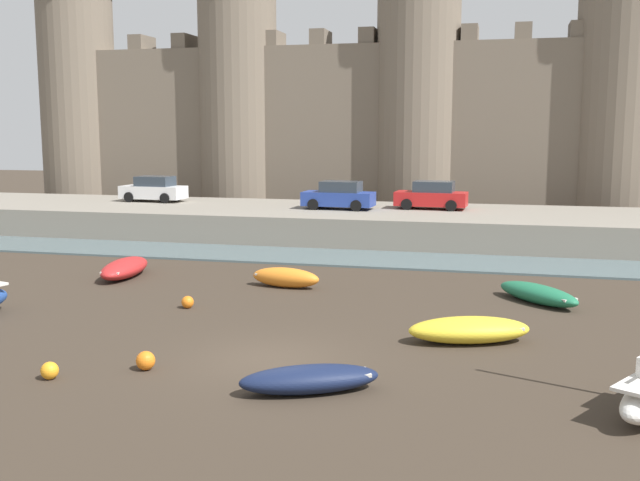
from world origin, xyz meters
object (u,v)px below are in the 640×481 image
at_px(rowboat_near_channel_right, 286,277).
at_px(mooring_buoy_off_centre, 188,302).
at_px(rowboat_foreground_centre, 125,268).
at_px(rowboat_foreground_left, 469,329).
at_px(car_quay_east, 339,196).
at_px(rowboat_midflat_centre, 538,293).
at_px(car_quay_centre_east, 154,189).
at_px(rowboat_midflat_left, 310,378).
at_px(mooring_buoy_near_channel, 146,361).
at_px(mooring_buoy_near_shore, 50,371).
at_px(car_quay_centre_west, 432,196).

height_order(rowboat_near_channel_right, mooring_buoy_off_centre, rowboat_near_channel_right).
bearing_deg(rowboat_foreground_centre, rowboat_foreground_left, -23.81).
relative_size(rowboat_foreground_left, mooring_buoy_off_centre, 8.89).
distance_m(mooring_buoy_off_centre, car_quay_east, 18.48).
relative_size(rowboat_foreground_left, rowboat_midflat_centre, 1.12).
height_order(rowboat_near_channel_right, car_quay_centre_east, car_quay_centre_east).
bearing_deg(rowboat_midflat_centre, rowboat_midflat_left, -117.44).
bearing_deg(rowboat_midflat_centre, rowboat_near_channel_right, 177.52).
bearing_deg(car_quay_east, rowboat_midflat_centre, -53.84).
bearing_deg(car_quay_east, rowboat_foreground_left, -67.45).
relative_size(rowboat_foreground_left, mooring_buoy_near_channel, 7.70).
height_order(mooring_buoy_near_shore, car_quay_centre_east, car_quay_centre_east).
xyz_separation_m(mooring_buoy_near_shore, car_quay_centre_east, (-10.73, 27.74, 2.19)).
xyz_separation_m(rowboat_foreground_left, car_quay_east, (-8.41, 20.26, 2.02)).
height_order(mooring_buoy_near_channel, car_quay_east, car_quay_east).
bearing_deg(rowboat_midflat_left, car_quay_centre_east, 122.67).
bearing_deg(rowboat_midflat_centre, mooring_buoy_near_channel, -134.83).
xyz_separation_m(rowboat_midflat_centre, car_quay_centre_west, (-5.38, 15.81, 2.06)).
distance_m(rowboat_midflat_centre, mooring_buoy_near_shore, 16.97).
distance_m(rowboat_foreground_left, mooring_buoy_near_shore, 11.74).
height_order(rowboat_foreground_centre, car_quay_centre_east, car_quay_centre_east).
height_order(mooring_buoy_off_centre, mooring_buoy_near_shore, mooring_buoy_near_shore).
height_order(rowboat_foreground_left, rowboat_midflat_centre, rowboat_foreground_left).
bearing_deg(rowboat_near_channel_right, mooring_buoy_near_shore, -102.46).
relative_size(rowboat_midflat_centre, mooring_buoy_near_channel, 6.86).
bearing_deg(mooring_buoy_off_centre, car_quay_east, 85.47).
bearing_deg(car_quay_east, rowboat_midflat_left, -79.14).
height_order(mooring_buoy_near_channel, car_quay_centre_east, car_quay_centre_east).
relative_size(mooring_buoy_off_centre, car_quay_centre_west, 0.10).
xyz_separation_m(car_quay_east, car_quay_centre_west, (5.21, 1.31, 0.00)).
bearing_deg(car_quay_centre_east, rowboat_midflat_centre, -34.90).
bearing_deg(mooring_buoy_off_centre, rowboat_foreground_left, -11.29).
bearing_deg(mooring_buoy_near_channel, rowboat_foreground_centre, 120.69).
distance_m(rowboat_foreground_left, car_quay_east, 22.03).
height_order(car_quay_centre_west, car_quay_centre_east, same).
distance_m(rowboat_foreground_left, rowboat_foreground_centre, 16.13).
bearing_deg(mooring_buoy_near_channel, car_quay_east, 90.63).
xyz_separation_m(mooring_buoy_near_channel, car_quay_centre_east, (-12.75, 26.49, 2.16)).
distance_m(rowboat_midflat_centre, mooring_buoy_near_channel, 14.65).
xyz_separation_m(rowboat_foreground_left, rowboat_foreground_centre, (-14.76, 6.51, 0.00)).
xyz_separation_m(rowboat_midflat_centre, mooring_buoy_off_centre, (-12.05, -3.79, -0.14)).
distance_m(rowboat_foreground_centre, mooring_buoy_near_channel, 12.96).
distance_m(mooring_buoy_near_shore, car_quay_east, 26.29).
height_order(rowboat_midflat_left, car_quay_centre_west, car_quay_centre_west).
relative_size(rowboat_foreground_centre, rowboat_midflat_centre, 1.14).
bearing_deg(rowboat_foreground_left, mooring_buoy_near_shore, -149.93).
xyz_separation_m(mooring_buoy_near_shore, car_quay_centre_west, (6.96, 27.45, 2.19)).
relative_size(rowboat_foreground_centre, mooring_buoy_near_shore, 8.79).
bearing_deg(car_quay_centre_east, rowboat_foreground_centre, -68.20).
distance_m(car_quay_east, car_quay_centre_west, 5.38).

